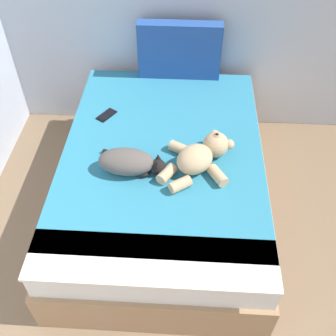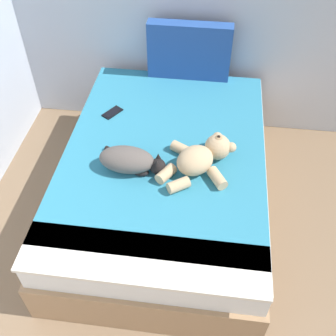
{
  "view_description": "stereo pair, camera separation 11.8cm",
  "coord_description": "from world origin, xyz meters",
  "px_view_note": "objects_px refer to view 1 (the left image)",
  "views": [
    {
      "loc": [
        1.46,
        0.82,
        2.33
      ],
      "look_at": [
        1.36,
        2.52,
        0.58
      ],
      "focal_mm": 43.02,
      "sensor_mm": 36.0,
      "label": 1
    },
    {
      "loc": [
        1.58,
        0.83,
        2.33
      ],
      "look_at": [
        1.36,
        2.52,
        0.58
      ],
      "focal_mm": 43.02,
      "sensor_mm": 36.0,
      "label": 2
    }
  ],
  "objects_px": {
    "cell_phone": "(107,115)",
    "teddy_bear": "(201,156)",
    "patterned_cushion": "(179,51)",
    "cat": "(130,162)",
    "bed": "(163,180)"
  },
  "relations": [
    {
      "from": "cat",
      "to": "teddy_bear",
      "type": "xyz_separation_m",
      "value": [
        0.43,
        0.08,
        0.0
      ]
    },
    {
      "from": "bed",
      "to": "cell_phone",
      "type": "height_order",
      "value": "cell_phone"
    },
    {
      "from": "bed",
      "to": "patterned_cushion",
      "type": "bearing_deg",
      "value": 85.36
    },
    {
      "from": "bed",
      "to": "patterned_cushion",
      "type": "xyz_separation_m",
      "value": [
        0.07,
        0.88,
        0.5
      ]
    },
    {
      "from": "patterned_cushion",
      "to": "cell_phone",
      "type": "distance_m",
      "value": 0.76
    },
    {
      "from": "cell_phone",
      "to": "teddy_bear",
      "type": "bearing_deg",
      "value": -34.02
    },
    {
      "from": "cat",
      "to": "teddy_bear",
      "type": "height_order",
      "value": "teddy_bear"
    },
    {
      "from": "patterned_cushion",
      "to": "cell_phone",
      "type": "bearing_deg",
      "value": -132.37
    },
    {
      "from": "cat",
      "to": "teddy_bear",
      "type": "distance_m",
      "value": 0.44
    },
    {
      "from": "teddy_bear",
      "to": "patterned_cushion",
      "type": "bearing_deg",
      "value": 99.85
    },
    {
      "from": "patterned_cushion",
      "to": "teddy_bear",
      "type": "height_order",
      "value": "patterned_cushion"
    },
    {
      "from": "patterned_cushion",
      "to": "teddy_bear",
      "type": "bearing_deg",
      "value": -80.15
    },
    {
      "from": "cat",
      "to": "cell_phone",
      "type": "bearing_deg",
      "value": 114.0
    },
    {
      "from": "patterned_cushion",
      "to": "bed",
      "type": "bearing_deg",
      "value": -94.64
    },
    {
      "from": "bed",
      "to": "cell_phone",
      "type": "distance_m",
      "value": 0.61
    }
  ]
}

